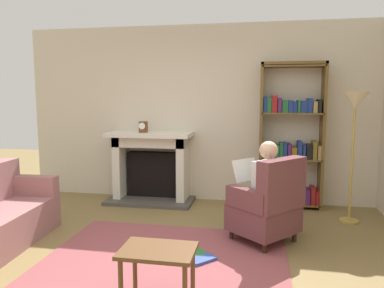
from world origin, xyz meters
name	(u,v)px	position (x,y,z in m)	size (l,w,h in m)	color
ground	(158,272)	(0.00, 0.00, 0.00)	(14.00, 14.00, 0.00)	olive
back_wall	(201,114)	(0.00, 2.55, 1.35)	(5.60, 0.10, 2.70)	beige
area_rug	(166,258)	(0.00, 0.30, 0.01)	(2.40, 1.80, 0.01)	#8F464A
fireplace	(152,164)	(-0.74, 2.30, 0.57)	(1.32, 0.64, 1.08)	#4C4742
mantel_clock	(143,127)	(-0.83, 2.20, 1.16)	(0.14, 0.14, 0.17)	brown
bookshelf	(291,142)	(1.35, 2.33, 0.96)	(0.90, 0.32, 2.10)	brown
armchair_reading	(268,206)	(1.01, 0.90, 0.42)	(0.89, 0.89, 0.97)	#331E14
seated_reader	(261,186)	(0.92, 0.98, 0.62)	(0.59, 0.57, 1.14)	silver
side_table	(158,259)	(0.17, -0.58, 0.41)	(0.56, 0.39, 0.49)	brown
scattered_books	(174,253)	(0.06, 0.38, 0.03)	(0.90, 0.45, 0.04)	red
floor_lamp	(355,112)	(2.06, 1.78, 1.43)	(0.32, 0.32, 1.68)	#B7933F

